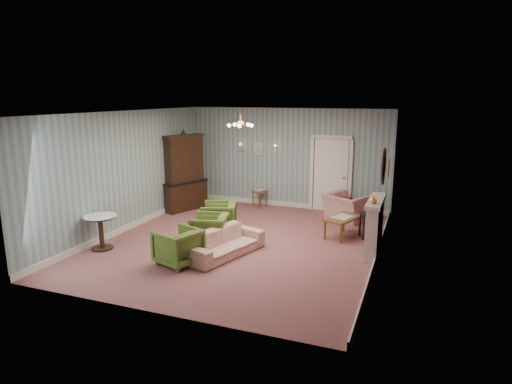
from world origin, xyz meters
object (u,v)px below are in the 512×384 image
at_px(sofa_chintz, 224,238).
at_px(fireplace, 374,226).
at_px(olive_chair_b, 209,229).
at_px(olive_chair_c, 219,216).
at_px(dresser, 184,170).
at_px(coffee_table, 342,227).
at_px(wingback_chair, 347,203).
at_px(pedestal_table, 101,232).
at_px(olive_chair_a, 178,245).
at_px(side_table_black, 369,226).

distance_m(sofa_chintz, fireplace, 3.15).
bearing_deg(fireplace, olive_chair_b, -165.90).
distance_m(olive_chair_b, sofa_chintz, 0.69).
bearing_deg(olive_chair_c, dresser, -149.98).
distance_m(olive_chair_c, coffee_table, 2.95).
distance_m(dresser, coffee_table, 4.89).
relative_size(wingback_chair, pedestal_table, 1.42).
distance_m(olive_chair_c, wingback_chair, 3.49).
xyz_separation_m(olive_chair_a, pedestal_table, (-2.00, 0.16, -0.02)).
xyz_separation_m(olive_chair_c, wingback_chair, (2.72, 2.20, 0.06)).
bearing_deg(pedestal_table, fireplace, 18.88).
bearing_deg(coffee_table, wingback_chair, 95.74).
relative_size(dresser, pedestal_table, 3.05).
distance_m(olive_chair_a, olive_chair_b, 1.18).
bearing_deg(olive_chair_a, sofa_chintz, 159.40).
bearing_deg(olive_chair_a, pedestal_table, -75.85).
distance_m(sofa_chintz, pedestal_table, 2.70).
relative_size(wingback_chair, fireplace, 0.76).
relative_size(olive_chair_c, wingback_chair, 0.76).
height_order(olive_chair_c, coffee_table, olive_chair_c).
bearing_deg(side_table_black, olive_chair_c, -166.45).
relative_size(sofa_chintz, wingback_chair, 1.74).
xyz_separation_m(sofa_chintz, coffee_table, (2.09, 2.04, -0.12)).
bearing_deg(dresser, pedestal_table, -68.96).
bearing_deg(coffee_table, pedestal_table, -150.57).
xyz_separation_m(olive_chair_a, side_table_black, (3.30, 2.97, -0.09)).
height_order(olive_chair_a, wingback_chair, wingback_chair).
bearing_deg(olive_chair_b, olive_chair_a, -17.24).
bearing_deg(olive_chair_c, fireplace, 69.49).
distance_m(wingback_chair, coffee_table, 1.54).
bearing_deg(olive_chair_a, dresser, -133.29).
relative_size(olive_chair_a, wingback_chair, 0.73).
bearing_deg(olive_chair_a, olive_chair_c, -157.44).
height_order(olive_chair_a, fireplace, fireplace).
relative_size(olive_chair_b, olive_chair_c, 0.97).
distance_m(olive_chair_b, dresser, 3.39).
distance_m(dresser, side_table_black, 5.42).
relative_size(wingback_chair, side_table_black, 1.78).
height_order(olive_chair_c, side_table_black, olive_chair_c).
distance_m(olive_chair_b, fireplace, 3.55).
xyz_separation_m(olive_chair_b, olive_chair_c, (-0.23, 0.96, 0.01)).
height_order(olive_chair_b, fireplace, fireplace).
xyz_separation_m(fireplace, side_table_black, (-0.21, 0.93, -0.28)).
distance_m(wingback_chair, side_table_black, 1.56).
bearing_deg(olive_chair_b, side_table_black, 105.70).
bearing_deg(olive_chair_a, olive_chair_b, -165.21).
relative_size(olive_chair_a, dresser, 0.34).
height_order(wingback_chair, dresser, dresser).
distance_m(dresser, pedestal_table, 3.67).
height_order(fireplace, side_table_black, fireplace).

